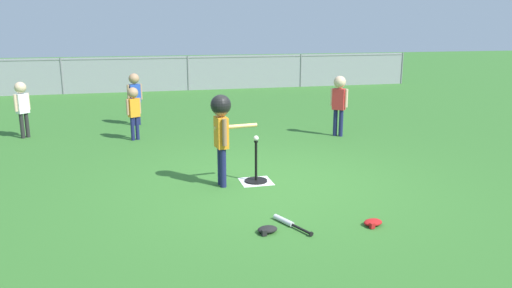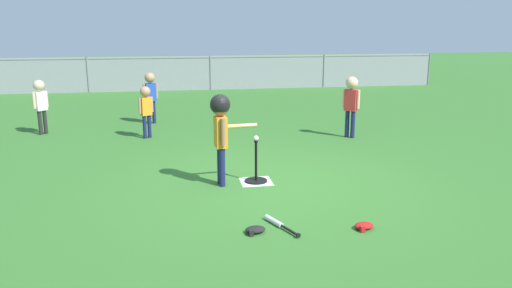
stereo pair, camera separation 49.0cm
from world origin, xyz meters
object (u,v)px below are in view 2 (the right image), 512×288
object	(u,v)px
batting_tee	(256,176)
fielder_deep_center	(40,100)
fielder_deep_right	(150,91)
glove_by_plate	(255,230)
baseball_on_tee	(256,138)
glove_near_bats	(364,226)
fielder_near_left	(146,105)
batter_child	(221,121)
fielder_deep_left	(351,99)
spare_bat_silver	(277,223)

from	to	relation	value
batting_tee	fielder_deep_center	xyz separation A→B (m)	(-3.73, 3.80, 0.62)
fielder_deep_right	glove_by_plate	bearing A→B (deg)	-78.46
baseball_on_tee	fielder_deep_center	xyz separation A→B (m)	(-3.73, 3.80, 0.07)
glove_near_bats	fielder_near_left	bearing A→B (deg)	117.05
batter_child	glove_by_plate	bearing A→B (deg)	-83.76
fielder_near_left	fielder_deep_left	xyz separation A→B (m)	(3.93, -0.62, 0.12)
batter_child	fielder_deep_left	distance (m)	3.76
baseball_on_tee	batter_child	world-z (taller)	batter_child
fielder_deep_left	glove_by_plate	distance (m)	4.99
batter_child	glove_by_plate	size ratio (longest dim) A/B	5.34
batter_child	glove_near_bats	size ratio (longest dim) A/B	5.13
fielder_deep_left	spare_bat_silver	distance (m)	4.73
fielder_deep_center	fielder_deep_left	bearing A→B (deg)	-12.53
batter_child	fielder_deep_center	bearing A→B (deg)	130.01
batting_tee	glove_by_plate	xyz separation A→B (m)	(-0.31, -1.73, -0.05)
batter_child	fielder_deep_right	size ratio (longest dim) A/B	1.11
glove_by_plate	glove_near_bats	distance (m)	1.19
baseball_on_tee	fielder_deep_center	distance (m)	5.32
spare_bat_silver	glove_by_plate	bearing A→B (deg)	-151.39
batter_child	fielder_deep_center	world-z (taller)	batter_child
fielder_deep_center	spare_bat_silver	bearing A→B (deg)	-55.57
batter_child	fielder_deep_center	size ratio (longest dim) A/B	1.15
baseball_on_tee	fielder_deep_center	size ratio (longest dim) A/B	0.07
baseball_on_tee	batter_child	bearing A→B (deg)	-173.38
batting_tee	fielder_deep_center	distance (m)	5.36
fielder_deep_right	spare_bat_silver	world-z (taller)	fielder_deep_right
batting_tee	fielder_deep_right	bearing A→B (deg)	109.25
baseball_on_tee	glove_by_plate	distance (m)	1.86
fielder_near_left	spare_bat_silver	size ratio (longest dim) A/B	1.73
fielder_deep_right	fielder_deep_left	bearing A→B (deg)	-28.41
baseball_on_tee	fielder_near_left	size ratio (longest dim) A/B	0.07
fielder_near_left	glove_by_plate	xyz separation A→B (m)	(1.32, -4.82, -0.62)
fielder_deep_left	glove_near_bats	distance (m)	4.58
batting_tee	fielder_deep_center	bearing A→B (deg)	134.46
batting_tee	glove_by_plate	distance (m)	1.76
fielder_deep_left	fielder_deep_center	bearing A→B (deg)	167.47
batting_tee	fielder_deep_right	size ratio (longest dim) A/B	0.52
fielder_deep_center	glove_near_bats	size ratio (longest dim) A/B	4.45
baseball_on_tee	spare_bat_silver	world-z (taller)	baseball_on_tee
spare_bat_silver	glove_by_plate	world-z (taller)	glove_by_plate
baseball_on_tee	fielder_near_left	bearing A→B (deg)	117.88
fielder_deep_right	batting_tee	bearing A→B (deg)	-70.75
fielder_near_left	glove_near_bats	distance (m)	5.56
batting_tee	baseball_on_tee	xyz separation A→B (m)	(0.00, 0.00, 0.54)
batter_child	fielder_near_left	distance (m)	3.35
fielder_deep_center	fielder_deep_left	xyz separation A→B (m)	(6.03, -1.34, 0.06)
batting_tee	spare_bat_silver	world-z (taller)	batting_tee
batter_child	fielder_deep_left	bearing A→B (deg)	42.07
batting_tee	fielder_deep_left	distance (m)	3.44
fielder_deep_left	batter_child	bearing A→B (deg)	-137.93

